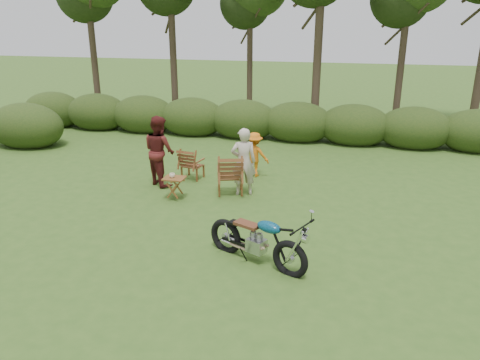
% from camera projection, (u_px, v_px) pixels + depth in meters
% --- Properties ---
extents(ground, '(80.00, 80.00, 0.00)m').
position_uv_depth(ground, '(237.00, 255.00, 8.79)').
color(ground, '#32521B').
rests_on(ground, ground).
extents(tree_line, '(22.52, 11.62, 8.14)m').
position_uv_depth(tree_line, '(318.00, 30.00, 16.35)').
color(tree_line, '#3B2C20').
rests_on(tree_line, ground).
extents(motorcycle, '(2.16, 1.54, 1.16)m').
position_uv_depth(motorcycle, '(256.00, 261.00, 8.58)').
color(motorcycle, '#0B6D99').
rests_on(motorcycle, ground).
extents(lawn_chair_right, '(0.89, 0.89, 1.04)m').
position_uv_depth(lawn_chair_right, '(230.00, 193.00, 11.91)').
color(lawn_chair_right, '#5A2A16').
rests_on(lawn_chair_right, ground).
extents(lawn_chair_left, '(0.69, 0.69, 0.87)m').
position_uv_depth(lawn_chair_left, '(193.00, 178.00, 12.99)').
color(lawn_chair_left, '#592A16').
rests_on(lawn_chair_left, ground).
extents(side_table, '(0.54, 0.45, 0.55)m').
position_uv_depth(side_table, '(175.00, 188.00, 11.45)').
color(side_table, brown).
rests_on(side_table, ground).
extents(cup, '(0.15, 0.15, 0.11)m').
position_uv_depth(cup, '(172.00, 175.00, 11.35)').
color(cup, beige).
rests_on(cup, side_table).
extents(adult_a, '(0.72, 0.58, 1.71)m').
position_uv_depth(adult_a, '(243.00, 194.00, 11.83)').
color(adult_a, beige).
rests_on(adult_a, ground).
extents(adult_b, '(1.14, 1.10, 1.85)m').
position_uv_depth(adult_b, '(161.00, 184.00, 12.55)').
color(adult_b, '#521817').
rests_on(adult_b, ground).
extents(child, '(0.85, 0.54, 1.25)m').
position_uv_depth(child, '(254.00, 176.00, 13.18)').
color(child, orange).
rests_on(child, ground).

